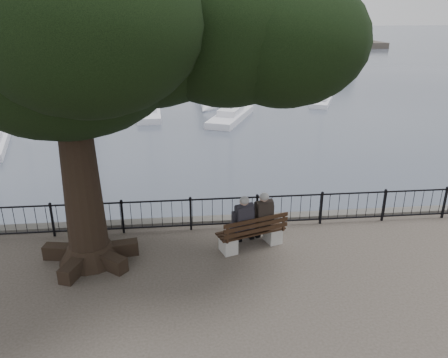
{
  "coord_description": "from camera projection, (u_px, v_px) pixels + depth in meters",
  "views": [
    {
      "loc": [
        -1.19,
        -9.28,
        6.21
      ],
      "look_at": [
        0.0,
        2.5,
        1.6
      ],
      "focal_mm": 35.0,
      "sensor_mm": 36.0,
      "label": 1
    }
  ],
  "objects": [
    {
      "name": "sailboat_d",
      "position": [
        322.0,
        100.0,
        35.71
      ],
      "size": [
        3.16,
        4.95,
        8.1
      ],
      "color": "white",
      "rests_on": "ground"
    },
    {
      "name": "tree",
      "position": [
        102.0,
        21.0,
        9.66
      ],
      "size": [
        11.11,
        7.76,
        9.08
      ],
      "color": "black",
      "rests_on": "ground"
    },
    {
      "name": "sailboat_g",
      "position": [
        259.0,
        78.0,
        47.27
      ],
      "size": [
        1.82,
        5.48,
        10.16
      ],
      "color": "white",
      "rests_on": "ground"
    },
    {
      "name": "sailboat_j",
      "position": [
        98.0,
        80.0,
        45.45
      ],
      "size": [
        2.81,
        6.06,
        10.48
      ],
      "color": "white",
      "rests_on": "ground"
    },
    {
      "name": "lion_monument",
      "position": [
        203.0,
        51.0,
        57.02
      ],
      "size": [
        5.91,
        5.91,
        8.74
      ],
      "color": "#4A4743",
      "rests_on": "ground"
    },
    {
      "name": "harbor",
      "position": [
        222.0,
        235.0,
        13.93
      ],
      "size": [
        260.0,
        260.0,
        1.2
      ],
      "color": "#4A4743",
      "rests_on": "ground"
    },
    {
      "name": "far_shore",
      "position": [
        313.0,
        27.0,
        85.94
      ],
      "size": [
        30.0,
        8.6,
        9.18
      ],
      "color": "#3E372F",
      "rests_on": "ground"
    },
    {
      "name": "sailboat_e",
      "position": [
        22.0,
        103.0,
        34.45
      ],
      "size": [
        3.2,
        5.7,
        11.27
      ],
      "color": "white",
      "rests_on": "ground"
    },
    {
      "name": "person_right",
      "position": [
        261.0,
        220.0,
        12.16
      ],
      "size": [
        0.64,
        0.88,
        1.62
      ],
      "color": "black",
      "rests_on": "ground"
    },
    {
      "name": "sailboat_i",
      "position": [
        66.0,
        85.0,
        42.1
      ],
      "size": [
        1.64,
        5.61,
        12.39
      ],
      "color": "white",
      "rests_on": "ground"
    },
    {
      "name": "bench",
      "position": [
        252.0,
        236.0,
        12.08
      ],
      "size": [
        2.01,
        1.16,
        1.02
      ],
      "color": "#9C9B96",
      "rests_on": "ground"
    },
    {
      "name": "sailboat_b",
      "position": [
        149.0,
        111.0,
        31.59
      ],
      "size": [
        1.95,
        5.82,
        12.21
      ],
      "color": "white",
      "rests_on": "ground"
    },
    {
      "name": "sailboat_c",
      "position": [
        231.0,
        115.0,
        30.4
      ],
      "size": [
        4.02,
        6.36,
        13.15
      ],
      "color": "white",
      "rests_on": "ground"
    },
    {
      "name": "sailboat_f",
      "position": [
        214.0,
        93.0,
        38.44
      ],
      "size": [
        3.48,
        5.99,
        12.85
      ],
      "color": "white",
      "rests_on": "ground"
    },
    {
      "name": "railing",
      "position": [
        224.0,
        211.0,
        13.08
      ],
      "size": [
        22.06,
        0.06,
        1.0
      ],
      "color": "black",
      "rests_on": "ground"
    },
    {
      "name": "person_left",
      "position": [
        241.0,
        224.0,
        11.93
      ],
      "size": [
        0.64,
        0.88,
        1.62
      ],
      "color": "black",
      "rests_on": "ground"
    },
    {
      "name": "sailboat_h",
      "position": [
        156.0,
        76.0,
        47.77
      ],
      "size": [
        1.76,
        6.04,
        13.86
      ],
      "color": "white",
      "rests_on": "ground"
    }
  ]
}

